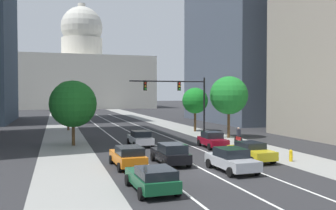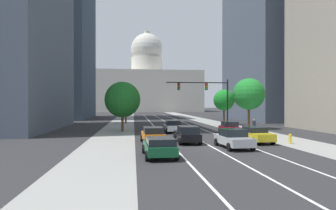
# 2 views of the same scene
# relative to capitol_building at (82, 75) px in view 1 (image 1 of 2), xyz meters

# --- Properties ---
(ground_plane) EXTENTS (400.00, 400.00, 0.00)m
(ground_plane) POSITION_rel_capitol_building_xyz_m (0.00, -76.35, -12.15)
(ground_plane) COLOR #2B2B2D
(sidewalk_left) EXTENTS (4.65, 130.00, 0.01)m
(sidewalk_left) POSITION_rel_capitol_building_xyz_m (-8.68, -81.35, -12.14)
(sidewalk_left) COLOR gray
(sidewalk_left) RESTS_ON ground
(sidewalk_right) EXTENTS (4.65, 130.00, 0.01)m
(sidewalk_right) POSITION_rel_capitol_building_xyz_m (8.68, -81.35, -12.14)
(sidewalk_right) COLOR gray
(sidewalk_right) RESTS_ON ground
(lane_stripe_left) EXTENTS (0.16, 90.00, 0.01)m
(lane_stripe_left) POSITION_rel_capitol_building_xyz_m (-3.18, -91.35, -12.14)
(lane_stripe_left) COLOR white
(lane_stripe_left) RESTS_ON ground
(lane_stripe_center) EXTENTS (0.16, 90.00, 0.01)m
(lane_stripe_center) POSITION_rel_capitol_building_xyz_m (0.00, -91.35, -12.14)
(lane_stripe_center) COLOR white
(lane_stripe_center) RESTS_ON ground
(lane_stripe_right) EXTENTS (0.16, 90.00, 0.01)m
(lane_stripe_right) POSITION_rel_capitol_building_xyz_m (3.18, -91.35, -12.14)
(lane_stripe_right) COLOR white
(lane_stripe_right) RESTS_ON ground
(capitol_building) EXTENTS (49.42, 29.29, 38.56)m
(capitol_building) POSITION_rel_capitol_building_xyz_m (0.00, 0.00, 0.00)
(capitol_building) COLOR beige
(capitol_building) RESTS_ON ground
(car_silver) EXTENTS (2.24, 4.52, 1.55)m
(car_silver) POSITION_rel_capitol_building_xyz_m (1.59, -116.96, -11.36)
(car_silver) COLOR #B2B5BA
(car_silver) RESTS_ON ground
(car_orange) EXTENTS (2.14, 4.48, 1.53)m
(car_orange) POSITION_rel_capitol_building_xyz_m (-4.76, -113.65, -11.36)
(car_orange) COLOR orange
(car_orange) RESTS_ON ground
(car_white) EXTENTS (2.03, 4.27, 1.53)m
(car_white) POSITION_rel_capitol_building_xyz_m (-1.59, -103.65, -11.36)
(car_white) COLOR silver
(car_white) RESTS_ON ground
(car_black) EXTENTS (2.04, 4.49, 1.59)m
(car_black) POSITION_rel_capitol_building_xyz_m (-1.59, -113.54, -11.34)
(car_black) COLOR black
(car_black) RESTS_ON ground
(car_yellow) EXTENTS (2.11, 4.53, 1.45)m
(car_yellow) POSITION_rel_capitol_building_xyz_m (4.76, -113.99, -11.39)
(car_yellow) COLOR yellow
(car_yellow) RESTS_ON ground
(car_crimson) EXTENTS (2.11, 4.17, 1.52)m
(car_crimson) POSITION_rel_capitol_building_xyz_m (4.77, -106.80, -11.37)
(car_crimson) COLOR maroon
(car_crimson) RESTS_ON ground
(car_green) EXTENTS (2.23, 4.38, 1.38)m
(car_green) POSITION_rel_capitol_building_xyz_m (-4.76, -120.33, -11.41)
(car_green) COLOR #14512D
(car_green) RESTS_ON ground
(traffic_signal_mast) EXTENTS (8.76, 0.39, 7.03)m
(traffic_signal_mast) POSITION_rel_capitol_building_xyz_m (3.92, -100.28, -7.05)
(traffic_signal_mast) COLOR black
(traffic_signal_mast) RESTS_ON ground
(fire_hydrant) EXTENTS (0.26, 0.35, 0.91)m
(fire_hydrant) POSITION_rel_capitol_building_xyz_m (7.55, -115.12, -11.69)
(fire_hydrant) COLOR yellow
(fire_hydrant) RESTS_ON ground
(cyclist) EXTENTS (0.36, 1.70, 1.72)m
(cyclist) POSITION_rel_capitol_building_xyz_m (8.47, -105.08, -11.30)
(cyclist) COLOR black
(cyclist) RESTS_ON ground
(street_tree_far_right) EXTENTS (3.56, 3.56, 6.03)m
(street_tree_far_right) POSITION_rel_capitol_building_xyz_m (8.77, -92.05, -7.92)
(street_tree_far_right) COLOR #51381E
(street_tree_far_right) RESTS_ON ground
(street_tree_mid_left) EXTENTS (3.53, 3.53, 6.99)m
(street_tree_mid_left) POSITION_rel_capitol_building_xyz_m (-7.88, -85.34, -6.95)
(street_tree_mid_left) COLOR #51381E
(street_tree_mid_left) RESTS_ON ground
(street_tree_near_right) EXTENTS (4.49, 4.49, 7.25)m
(street_tree_near_right) POSITION_rel_capitol_building_xyz_m (9.88, -100.01, -7.16)
(street_tree_near_right) COLOR #51381E
(street_tree_near_right) RESTS_ON ground
(street_tree_near_left) EXTENTS (4.68, 4.68, 6.52)m
(street_tree_near_left) POSITION_rel_capitol_building_xyz_m (-7.91, -101.29, -7.98)
(street_tree_near_left) COLOR #51381E
(street_tree_near_left) RESTS_ON ground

